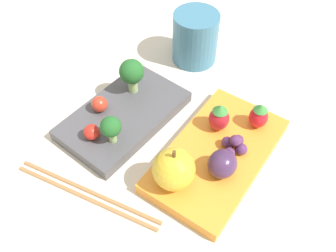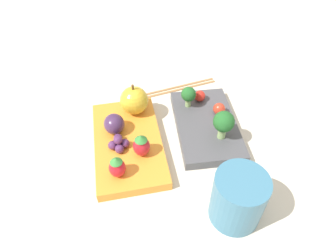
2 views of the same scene
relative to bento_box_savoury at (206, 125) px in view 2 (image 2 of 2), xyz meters
name	(u,v)px [view 2 (image 2 of 2)]	position (x,y,z in m)	size (l,w,h in m)	color
ground_plane	(170,139)	(0.01, -0.07, -0.01)	(4.00, 4.00, 0.00)	beige
bento_box_savoury	(206,125)	(0.00, 0.00, 0.00)	(0.20, 0.13, 0.02)	#4C4C51
bento_box_fruit	(128,142)	(0.01, -0.15, 0.00)	(0.21, 0.12, 0.02)	orange
broccoli_floret_0	(189,95)	(-0.05, -0.02, 0.04)	(0.03, 0.03, 0.04)	#93B770
broccoli_floret_1	(224,123)	(0.04, 0.01, 0.05)	(0.04, 0.04, 0.06)	#93B770
cherry_tomato_0	(219,109)	(-0.02, 0.03, 0.02)	(0.02, 0.02, 0.02)	red
cherry_tomato_1	(200,96)	(-0.06, 0.01, 0.02)	(0.02, 0.02, 0.02)	red
apple	(134,100)	(-0.06, -0.13, 0.04)	(0.05, 0.05, 0.06)	gold
strawberry_0	(141,145)	(0.05, -0.13, 0.03)	(0.03, 0.03, 0.04)	red
strawberry_1	(117,167)	(0.08, -0.17, 0.03)	(0.03, 0.03, 0.04)	red
plum	(114,124)	(-0.01, -0.17, 0.03)	(0.04, 0.04, 0.04)	#42284C
grape_cluster	(119,143)	(0.03, -0.17, 0.02)	(0.04, 0.04, 0.03)	#562D5B
drinking_cup	(238,198)	(0.18, -0.01, 0.03)	(0.08, 0.08, 0.09)	teal
chopsticks_pair	(171,89)	(-0.13, -0.04, -0.01)	(0.05, 0.21, 0.01)	#A37547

